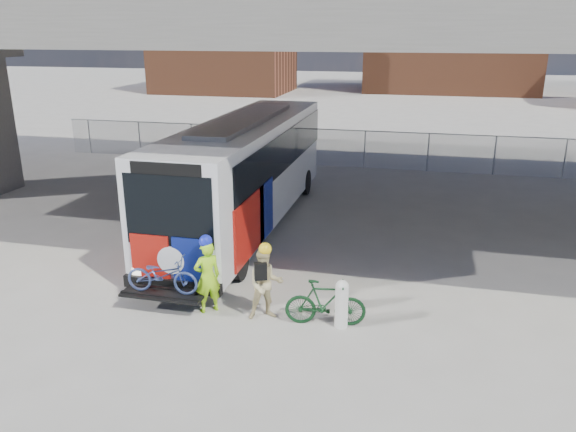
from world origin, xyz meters
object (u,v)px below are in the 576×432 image
(bike_parked, at_px, (325,303))
(cyclist_tan, at_px, (266,283))
(bollard, at_px, (342,302))
(bus, at_px, (246,165))
(cyclist_hivis, at_px, (207,275))

(bike_parked, bearing_deg, cyclist_tan, 81.40)
(bollard, xyz_separation_m, bike_parked, (-0.37, 0.00, -0.06))
(bollard, bearing_deg, bus, 123.72)
(bollard, bearing_deg, cyclist_hivis, 180.00)
(bollard, distance_m, bike_parked, 0.37)
(cyclist_tan, bearing_deg, bike_parked, -24.14)
(bollard, bearing_deg, bike_parked, 180.00)
(bus, bearing_deg, bike_parked, -58.64)
(cyclist_tan, xyz_separation_m, bike_parked, (1.40, 0.00, -0.33))
(bus, distance_m, bollard, 7.75)
(cyclist_hivis, height_order, bike_parked, cyclist_hivis)
(cyclist_tan, relative_size, bike_parked, 1.02)
(cyclist_hivis, bearing_deg, cyclist_tan, 138.78)
(bus, relative_size, bollard, 11.31)
(cyclist_hivis, bearing_deg, bike_parked, 138.92)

